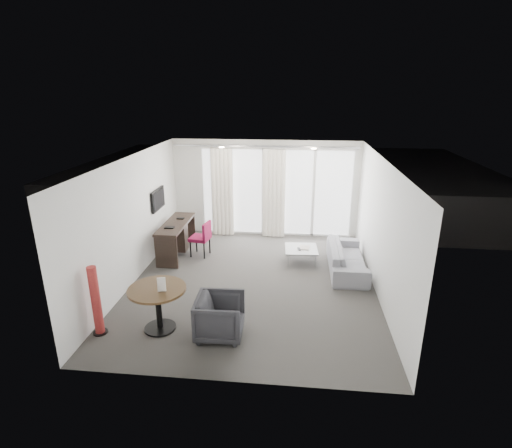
# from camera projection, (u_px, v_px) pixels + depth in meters

# --- Properties ---
(floor) EXTENTS (5.00, 6.00, 0.00)m
(floor) POSITION_uv_depth(u_px,v_px,m) (253.00, 283.00, 8.39)
(floor) COLOR #403D3A
(floor) RESTS_ON ground
(ceiling) EXTENTS (5.00, 6.00, 0.00)m
(ceiling) POSITION_uv_depth(u_px,v_px,m) (253.00, 159.00, 7.55)
(ceiling) COLOR white
(ceiling) RESTS_ON ground
(wall_left) EXTENTS (0.00, 6.00, 2.60)m
(wall_left) POSITION_uv_depth(u_px,v_px,m) (132.00, 220.00, 8.22)
(wall_left) COLOR silver
(wall_left) RESTS_ON ground
(wall_right) EXTENTS (0.00, 6.00, 2.60)m
(wall_right) POSITION_uv_depth(u_px,v_px,m) (381.00, 229.00, 7.73)
(wall_right) COLOR silver
(wall_right) RESTS_ON ground
(wall_front) EXTENTS (5.00, 0.00, 2.60)m
(wall_front) POSITION_uv_depth(u_px,v_px,m) (227.00, 299.00, 5.15)
(wall_front) COLOR silver
(wall_front) RESTS_ON ground
(window_panel) EXTENTS (4.00, 0.02, 2.38)m
(window_panel) POSITION_uv_depth(u_px,v_px,m) (276.00, 192.00, 10.78)
(window_panel) COLOR white
(window_panel) RESTS_ON ground
(window_frame) EXTENTS (4.10, 0.06, 2.44)m
(window_frame) POSITION_uv_depth(u_px,v_px,m) (276.00, 193.00, 10.77)
(window_frame) COLOR white
(window_frame) RESTS_ON ground
(curtain_left) EXTENTS (0.60, 0.20, 2.38)m
(curtain_left) POSITION_uv_depth(u_px,v_px,m) (222.00, 193.00, 10.77)
(curtain_left) COLOR white
(curtain_left) RESTS_ON ground
(curtain_right) EXTENTS (0.60, 0.20, 2.38)m
(curtain_right) POSITION_uv_depth(u_px,v_px,m) (274.00, 194.00, 10.63)
(curtain_right) COLOR white
(curtain_right) RESTS_ON ground
(curtain_track) EXTENTS (4.80, 0.04, 0.04)m
(curtain_track) POSITION_uv_depth(u_px,v_px,m) (265.00, 147.00, 10.25)
(curtain_track) COLOR #B2B2B7
(curtain_track) RESTS_ON ceiling
(downlight_a) EXTENTS (0.12, 0.12, 0.02)m
(downlight_a) POSITION_uv_depth(u_px,v_px,m) (222.00, 147.00, 9.15)
(downlight_a) COLOR #FFE0B2
(downlight_a) RESTS_ON ceiling
(downlight_b) EXTENTS (0.12, 0.12, 0.02)m
(downlight_b) POSITION_uv_depth(u_px,v_px,m) (314.00, 149.00, 8.94)
(downlight_b) COLOR #FFE0B2
(downlight_b) RESTS_ON ceiling
(desk) EXTENTS (0.54, 1.72, 0.81)m
(desk) POSITION_uv_depth(u_px,v_px,m) (177.00, 239.00, 9.70)
(desk) COLOR black
(desk) RESTS_ON floor
(tv) EXTENTS (0.05, 0.80, 0.50)m
(tv) POSITION_uv_depth(u_px,v_px,m) (158.00, 199.00, 9.56)
(tv) COLOR black
(tv) RESTS_ON wall_left
(desk_chair) EXTENTS (0.54, 0.51, 0.86)m
(desk_chair) POSITION_uv_depth(u_px,v_px,m) (200.00, 239.00, 9.64)
(desk_chair) COLOR maroon
(desk_chair) RESTS_ON floor
(round_table) EXTENTS (1.24, 1.24, 0.77)m
(round_table) POSITION_uv_depth(u_px,v_px,m) (159.00, 309.00, 6.67)
(round_table) COLOR #442F18
(round_table) RESTS_ON floor
(menu_card) EXTENTS (0.13, 0.05, 0.24)m
(menu_card) POSITION_uv_depth(u_px,v_px,m) (162.00, 294.00, 6.47)
(menu_card) COLOR white
(menu_card) RESTS_ON round_table
(red_lamp) EXTENTS (0.27, 0.27, 1.21)m
(red_lamp) POSITION_uv_depth(u_px,v_px,m) (96.00, 301.00, 6.49)
(red_lamp) COLOR #A22B28
(red_lamp) RESTS_ON floor
(tub_armchair) EXTENTS (0.79, 0.77, 0.70)m
(tub_armchair) POSITION_uv_depth(u_px,v_px,m) (220.00, 317.00, 6.50)
(tub_armchair) COLOR #29292E
(tub_armchair) RESTS_ON floor
(coffee_table) EXTENTS (0.78, 0.78, 0.33)m
(coffee_table) POSITION_uv_depth(u_px,v_px,m) (301.00, 255.00, 9.36)
(coffee_table) COLOR gray
(coffee_table) RESTS_ON floor
(remote) EXTENTS (0.08, 0.16, 0.02)m
(remote) POSITION_uv_depth(u_px,v_px,m) (299.00, 248.00, 9.24)
(remote) COLOR black
(remote) RESTS_ON coffee_table
(magazine) EXTENTS (0.24, 0.29, 0.02)m
(magazine) POSITION_uv_depth(u_px,v_px,m) (304.00, 247.00, 9.33)
(magazine) COLOR gray
(magazine) RESTS_ON coffee_table
(sofa) EXTENTS (0.77, 1.97, 0.58)m
(sofa) POSITION_uv_depth(u_px,v_px,m) (347.00, 258.00, 8.91)
(sofa) COLOR gray
(sofa) RESTS_ON floor
(terrace_slab) EXTENTS (5.60, 3.00, 0.12)m
(terrace_slab) POSITION_uv_depth(u_px,v_px,m) (278.00, 219.00, 12.62)
(terrace_slab) COLOR #4D4D50
(terrace_slab) RESTS_ON ground
(rattan_chair_a) EXTENTS (0.70, 0.70, 0.81)m
(rattan_chair_a) POSITION_uv_depth(u_px,v_px,m) (312.00, 204.00, 12.63)
(rattan_chair_a) COLOR brown
(rattan_chair_a) RESTS_ON terrace_slab
(rattan_chair_b) EXTENTS (0.63, 0.63, 0.82)m
(rattan_chair_b) POSITION_uv_depth(u_px,v_px,m) (339.00, 204.00, 12.61)
(rattan_chair_b) COLOR brown
(rattan_chair_b) RESTS_ON terrace_slab
(rattan_table) EXTENTS (0.56, 0.56, 0.44)m
(rattan_table) POSITION_uv_depth(u_px,v_px,m) (310.00, 217.00, 11.91)
(rattan_table) COLOR brown
(rattan_table) RESTS_ON terrace_slab
(balustrade) EXTENTS (5.50, 0.06, 1.05)m
(balustrade) POSITION_uv_depth(u_px,v_px,m) (281.00, 191.00, 13.80)
(balustrade) COLOR #B2B2B7
(balustrade) RESTS_ON terrace_slab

